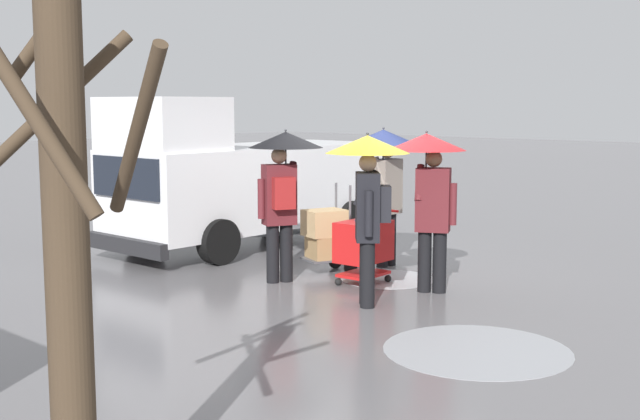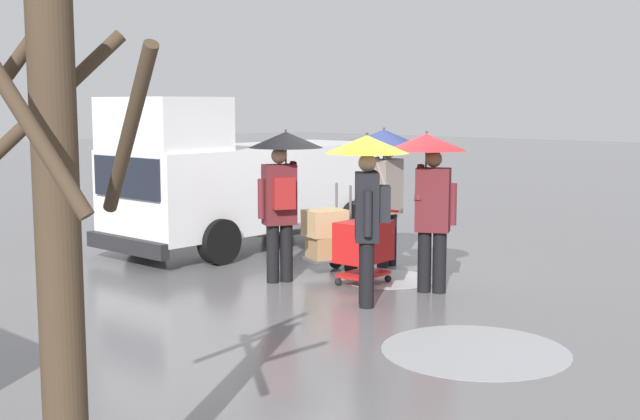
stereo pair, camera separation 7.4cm
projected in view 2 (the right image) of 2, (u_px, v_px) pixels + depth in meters
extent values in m
plane|color=slate|center=(373.00, 280.00, 11.69)|extent=(90.00, 90.00, 0.00)
cylinder|color=silver|center=(261.00, 228.00, 16.61)|extent=(2.27, 2.27, 0.01)
cylinder|color=#999BA0|center=(475.00, 350.00, 8.33)|extent=(1.91, 1.91, 0.01)
cylinder|color=#ADAFB5|center=(388.00, 279.00, 11.74)|extent=(1.34, 1.34, 0.01)
cube|color=white|center=(252.00, 185.00, 14.53)|extent=(1.98, 5.21, 1.40)
cube|color=white|center=(163.00, 124.00, 12.99)|extent=(1.85, 1.41, 0.84)
cube|color=black|center=(126.00, 177.00, 12.57)|extent=(1.66, 0.07, 0.63)
cube|color=#232326|center=(126.00, 245.00, 12.67)|extent=(1.96, 0.17, 0.24)
cylinder|color=black|center=(219.00, 242.00, 12.78)|extent=(0.24, 0.72, 0.72)
cylinder|color=black|center=(145.00, 229.00, 14.09)|extent=(0.24, 0.72, 0.72)
cylinder|color=black|center=(352.00, 220.00, 15.15)|extent=(0.24, 0.72, 0.72)
cylinder|color=black|center=(278.00, 211.00, 16.45)|extent=(0.24, 0.72, 0.72)
cube|color=red|center=(364.00, 241.00, 11.36)|extent=(0.56, 0.79, 0.56)
cube|color=red|center=(363.00, 274.00, 11.42)|extent=(0.50, 0.71, 0.04)
cylinder|color=red|center=(381.00, 210.00, 11.63)|extent=(0.58, 0.07, 0.04)
sphere|color=black|center=(363.00, 286.00, 11.07)|extent=(0.10, 0.10, 0.10)
sphere|color=black|center=(338.00, 282.00, 11.33)|extent=(0.10, 0.10, 0.10)
sphere|color=black|center=(388.00, 279.00, 11.53)|extent=(0.10, 0.10, 0.10)
sphere|color=black|center=(364.00, 275.00, 11.79)|extent=(0.10, 0.10, 0.10)
cylinder|color=navy|center=(355.00, 235.00, 11.32)|extent=(0.08, 0.29, 0.69)
cube|color=#515156|center=(325.00, 259.00, 12.13)|extent=(0.67, 0.73, 0.03)
cylinder|color=#515156|center=(350.00, 223.00, 12.00)|extent=(0.04, 0.04, 1.10)
cylinder|color=#515156|center=(336.00, 219.00, 12.39)|extent=(0.04, 0.04, 1.10)
cylinder|color=black|center=(351.00, 267.00, 12.07)|extent=(0.12, 0.20, 0.20)
cylinder|color=black|center=(336.00, 262.00, 12.49)|extent=(0.12, 0.20, 0.20)
cube|color=#A37F51|center=(325.00, 247.00, 12.11)|extent=(0.61, 0.61, 0.33)
cube|color=tan|center=(325.00, 223.00, 12.06)|extent=(0.61, 0.70, 0.38)
cylinder|color=black|center=(367.00, 275.00, 10.05)|extent=(0.18, 0.18, 0.82)
cylinder|color=black|center=(366.00, 272.00, 10.24)|extent=(0.18, 0.18, 0.82)
cube|color=black|center=(367.00, 207.00, 10.04)|extent=(0.50, 0.51, 0.84)
sphere|color=tan|center=(367.00, 163.00, 9.97)|extent=(0.22, 0.22, 0.22)
cylinder|color=black|center=(368.00, 214.00, 9.79)|extent=(0.10, 0.10, 0.55)
cylinder|color=black|center=(365.00, 187.00, 10.19)|extent=(0.29, 0.28, 0.50)
cylinder|color=#333338|center=(367.00, 175.00, 10.09)|extent=(0.02, 0.02, 0.86)
cone|color=yellow|center=(367.00, 144.00, 10.04)|extent=(1.04, 1.04, 0.22)
sphere|color=#333338|center=(367.00, 134.00, 10.02)|extent=(0.04, 0.04, 0.04)
cube|color=black|center=(383.00, 204.00, 10.03)|extent=(0.32, 0.33, 0.44)
cylinder|color=black|center=(391.00, 239.00, 12.70)|extent=(0.18, 0.18, 0.82)
cylinder|color=black|center=(383.00, 241.00, 12.56)|extent=(0.18, 0.18, 0.82)
cube|color=slate|center=(387.00, 186.00, 12.52)|extent=(0.28, 0.44, 0.84)
sphere|color=beige|center=(388.00, 151.00, 12.45)|extent=(0.22, 0.22, 0.22)
cylinder|color=slate|center=(398.00, 188.00, 12.72)|extent=(0.10, 0.10, 0.55)
cylinder|color=slate|center=(381.00, 173.00, 12.35)|extent=(0.30, 0.10, 0.50)
cylinder|color=#333338|center=(384.00, 162.00, 12.40)|extent=(0.02, 0.02, 0.86)
cone|color=navy|center=(384.00, 137.00, 12.35)|extent=(1.04, 1.04, 0.22)
sphere|color=#333338|center=(384.00, 128.00, 12.34)|extent=(0.04, 0.04, 0.04)
cube|color=black|center=(377.00, 183.00, 12.65)|extent=(0.16, 0.30, 0.44)
cylinder|color=black|center=(273.00, 254.00, 11.47)|extent=(0.18, 0.18, 0.82)
cylinder|color=black|center=(286.00, 253.00, 11.54)|extent=(0.18, 0.18, 0.82)
cube|color=#5B1E23|center=(279.00, 195.00, 11.40)|extent=(0.45, 0.52, 0.84)
sphere|color=tan|center=(279.00, 156.00, 11.33)|extent=(0.22, 0.22, 0.22)
cylinder|color=#5B1E23|center=(261.00, 199.00, 11.32)|extent=(0.10, 0.10, 0.55)
cylinder|color=#5B1E23|center=(291.00, 178.00, 11.46)|extent=(0.31, 0.23, 0.50)
cylinder|color=#333338|center=(286.00, 167.00, 11.39)|extent=(0.02, 0.02, 0.86)
cone|color=black|center=(286.00, 140.00, 11.34)|extent=(1.04, 1.04, 0.22)
sphere|color=#333338|center=(286.00, 130.00, 11.32)|extent=(0.04, 0.04, 0.04)
cube|color=maroon|center=(284.00, 193.00, 11.21)|extent=(0.28, 0.34, 0.44)
cylinder|color=black|center=(439.00, 262.00, 10.84)|extent=(0.18, 0.18, 0.82)
cylinder|color=black|center=(424.00, 262.00, 10.89)|extent=(0.18, 0.18, 0.82)
cube|color=#5B1E23|center=(433.00, 200.00, 10.76)|extent=(0.52, 0.45, 0.84)
sphere|color=#8C6647|center=(434.00, 159.00, 10.69)|extent=(0.22, 0.22, 0.22)
cylinder|color=#5B1E23|center=(453.00, 204.00, 10.70)|extent=(0.10, 0.10, 0.55)
cylinder|color=#5B1E23|center=(419.00, 183.00, 10.76)|extent=(0.23, 0.31, 0.50)
cylinder|color=#333338|center=(426.00, 171.00, 10.74)|extent=(0.02, 0.02, 0.86)
cone|color=red|center=(426.00, 142.00, 10.69)|extent=(1.04, 1.04, 0.22)
sphere|color=#333338|center=(427.00, 132.00, 10.67)|extent=(0.04, 0.04, 0.04)
cylinder|color=#423323|center=(60.00, 285.00, 4.34)|extent=(0.24, 0.24, 3.07)
cylinder|color=#423323|center=(129.00, 133.00, 4.44)|extent=(0.84, 0.33, 0.95)
cylinder|color=#423323|center=(51.00, 14.00, 4.38)|extent=(0.36, 0.51, 0.72)
cylinder|color=#423323|center=(50.00, 103.00, 4.59)|extent=(0.47, 0.80, 0.83)
cylinder|color=#423323|center=(13.00, 98.00, 3.86)|extent=(0.72, 0.47, 1.15)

